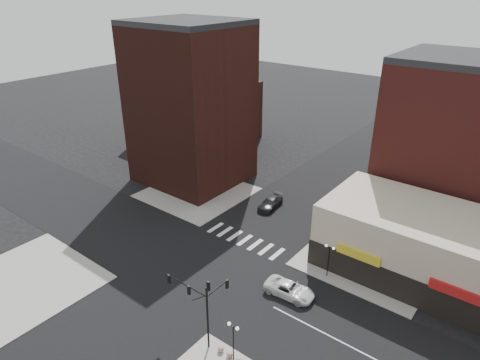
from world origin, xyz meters
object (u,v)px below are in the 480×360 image
Objects in this scene: street_lamp_se_a at (233,333)px; white_suv at (289,289)px; traffic_signal at (202,299)px; street_lamp_ne at (329,253)px; dark_sedan_north at (270,203)px.

street_lamp_se_a is 0.75× the size of white_suv.
traffic_signal reaches higher than white_suv.
street_lamp_se_a is at bearing -93.58° from street_lamp_ne.
traffic_signal reaches higher than dark_sedan_north.
traffic_signal is at bearing -75.87° from dark_sedan_north.
street_lamp_ne is 0.75× the size of white_suv.
street_lamp_se_a is 1.00× the size of street_lamp_ne.
street_lamp_se_a is at bearing 179.65° from white_suv.
street_lamp_se_a and street_lamp_ne have the same top height.
traffic_signal reaches higher than street_lamp_se_a.
street_lamp_se_a is 16.03m from street_lamp_ne.
white_suv is 19.72m from dark_sedan_north.
traffic_signal is 11.67m from white_suv.
traffic_signal is 16.62m from street_lamp_ne.
street_lamp_se_a is 0.78× the size of dark_sedan_north.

